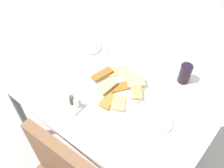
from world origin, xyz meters
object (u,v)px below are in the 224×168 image
at_px(spoon, 108,150).
at_px(soda_can, 185,74).
at_px(paper_napkin, 110,147).
at_px(salad_plate_greens, 90,46).
at_px(fork, 112,144).
at_px(condiment_caddy, 74,104).
at_px(salad_plate_rice, 161,123).
at_px(pide_platter, 118,86).
at_px(dining_table, 109,96).

bearing_deg(spoon, soda_can, -94.80).
xyz_separation_m(paper_napkin, spoon, (0.00, 0.02, 0.00)).
xyz_separation_m(salad_plate_greens, spoon, (-0.52, 0.46, -0.01)).
distance_m(fork, spoon, 0.04).
distance_m(salad_plate_greens, condiment_caddy, 0.44).
relative_size(paper_napkin, condiment_caddy, 1.69).
bearing_deg(salad_plate_rice, pide_platter, -8.03).
relative_size(soda_can, paper_napkin, 0.80).
relative_size(salad_plate_rice, soda_can, 1.75).
xyz_separation_m(dining_table, salad_plate_greens, (0.28, -0.16, 0.11)).
distance_m(dining_table, salad_plate_rice, 0.37).
bearing_deg(dining_table, pide_platter, -149.09).
xyz_separation_m(salad_plate_greens, salad_plate_rice, (-0.64, 0.18, -0.00)).
bearing_deg(fork, condiment_caddy, -6.40).
height_order(salad_plate_rice, spoon, salad_plate_rice).
height_order(pide_platter, soda_can, soda_can).
bearing_deg(spoon, pide_platter, -58.01).
relative_size(dining_table, salad_plate_rice, 5.66).
relative_size(dining_table, fork, 6.30).
height_order(dining_table, spoon, spoon).
distance_m(dining_table, salad_plate_greens, 0.34).
height_order(salad_plate_rice, fork, salad_plate_rice).
distance_m(pide_platter, salad_plate_greens, 0.36).
distance_m(dining_table, pide_platter, 0.12).
bearing_deg(paper_napkin, spoon, 90.00).
distance_m(dining_table, fork, 0.37).
bearing_deg(dining_table, salad_plate_greens, -29.87).
height_order(soda_can, spoon, soda_can).
relative_size(salad_plate_greens, condiment_caddy, 2.62).
bearing_deg(salad_plate_greens, fork, 140.90).
bearing_deg(salad_plate_greens, spoon, 138.60).
height_order(pide_platter, fork, pide_platter).
xyz_separation_m(paper_napkin, fork, (0.00, -0.02, 0.00)).
height_order(salad_plate_rice, condiment_caddy, condiment_caddy).
relative_size(pide_platter, spoon, 1.73).
xyz_separation_m(salad_plate_rice, condiment_caddy, (0.42, 0.20, 0.01)).
relative_size(salad_plate_rice, condiment_caddy, 2.35).
relative_size(fork, condiment_caddy, 2.11).
bearing_deg(pide_platter, condiment_caddy, 66.71).
xyz_separation_m(dining_table, paper_napkin, (-0.24, 0.28, 0.09)).
bearing_deg(salad_plate_greens, dining_table, 150.13).
xyz_separation_m(salad_plate_rice, fork, (0.12, 0.24, -0.01)).
distance_m(soda_can, spoon, 0.60).
bearing_deg(fork, spoon, 92.70).
relative_size(spoon, condiment_caddy, 2.01).
height_order(dining_table, condiment_caddy, condiment_caddy).
distance_m(pide_platter, condiment_caddy, 0.26).
xyz_separation_m(dining_table, soda_can, (-0.30, -0.30, 0.15)).
distance_m(salad_plate_greens, salad_plate_rice, 0.67).
distance_m(salad_plate_greens, soda_can, 0.60).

